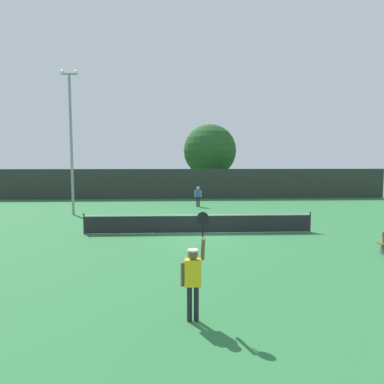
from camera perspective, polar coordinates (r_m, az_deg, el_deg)
ground_plane at (r=18.30m, az=1.10°, el=-6.70°), size 120.00×120.00×0.00m
tennis_net at (r=18.20m, az=1.10°, el=-5.12°), size 11.85×0.08×1.07m
perimeter_fence at (r=34.15m, az=-0.67°, el=1.34°), size 39.24×0.12×2.91m
player_serving at (r=8.36m, az=0.21°, el=-13.17°), size 0.67×0.40×2.58m
player_receiving at (r=28.26m, az=0.99°, el=-0.44°), size 0.57×0.24×1.62m
tennis_ball at (r=18.15m, az=-6.51°, el=-6.72°), size 0.07×0.07×0.07m
light_pole at (r=25.47m, az=-19.14°, el=8.79°), size 1.18×0.28×9.81m
large_tree at (r=40.22m, az=2.94°, el=6.73°), size 5.99×5.99×7.84m
parked_car_near at (r=40.11m, az=-12.32°, el=0.83°), size 2.32×4.37×1.69m
parked_car_mid at (r=40.23m, az=-5.39°, el=0.94°), size 2.30×4.36×1.69m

